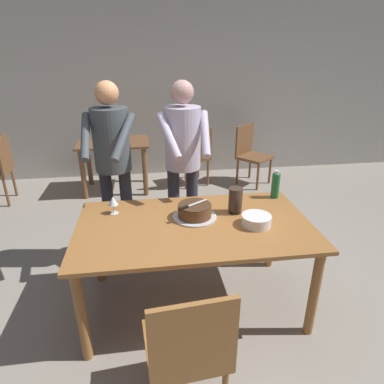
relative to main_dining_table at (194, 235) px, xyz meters
The scene contains 15 objects.
ground_plane 0.66m from the main_dining_table, ahead, with size 14.00×14.00×0.00m, color gray.
back_wall 3.36m from the main_dining_table, 90.00° to the left, with size 10.00×0.12×2.70m, color #BCB7AD.
main_dining_table is the anchor object (origin of this frame).
cake_on_platter 0.18m from the main_dining_table, 79.72° to the left, with size 0.34×0.34×0.11m.
cake_knife 0.22m from the main_dining_table, 122.03° to the left, with size 0.24×0.16×0.02m.
plate_stack 0.48m from the main_dining_table, 10.26° to the right, with size 0.22×0.22×0.08m.
wine_glass_near 0.69m from the main_dining_table, 156.59° to the left, with size 0.08×0.08×0.14m.
water_bottle 0.89m from the main_dining_table, 26.37° to the left, with size 0.07×0.07×0.25m.
hurricane_lamp 0.43m from the main_dining_table, 22.22° to the left, with size 0.11×0.11×0.21m.
person_cutting_cake 0.82m from the main_dining_table, 90.16° to the left, with size 0.46×0.57×1.72m.
person_standing_beside 1.06m from the main_dining_table, 130.25° to the left, with size 0.46×0.57×1.72m.
chair_near_side 0.90m from the main_dining_table, 100.45° to the right, with size 0.48×0.48×0.90m.
background_table 2.71m from the main_dining_table, 106.97° to the left, with size 1.00×0.70×0.74m.
background_chair_0 2.64m from the main_dining_table, 81.60° to the left, with size 0.54×0.54×0.90m.
background_chair_1 2.88m from the main_dining_table, 64.02° to the left, with size 0.62×0.62×0.90m.
Camera 1 is at (-0.32, -2.16, 1.95)m, focal length 31.00 mm.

